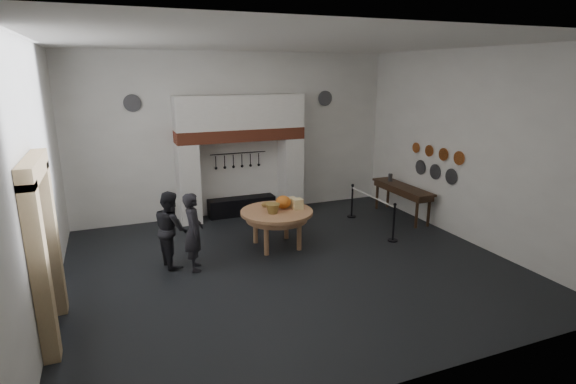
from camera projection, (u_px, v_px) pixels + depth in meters
name	position (u px, v px, depth m)	size (l,w,h in m)	color
floor	(291.00, 265.00, 9.54)	(9.00, 8.00, 0.02)	black
ceiling	(291.00, 42.00, 8.36)	(9.00, 8.00, 0.02)	silver
wall_back	(237.00, 135.00, 12.54)	(9.00, 0.02, 4.50)	white
wall_front	(417.00, 221.00, 5.37)	(9.00, 0.02, 4.50)	white
wall_left	(37.00, 181.00, 7.33)	(0.02, 8.00, 4.50)	white
wall_right	(468.00, 147.00, 10.57)	(0.02, 8.00, 4.50)	white
chimney_pier_left	(188.00, 183.00, 12.00)	(0.55, 0.70, 2.15)	silver
chimney_pier_right	(290.00, 174.00, 13.06)	(0.55, 0.70, 2.15)	silver
hearth_brick_band	(240.00, 134.00, 12.21)	(3.50, 0.72, 0.32)	#9E442B
chimney_hood	(240.00, 112.00, 12.05)	(3.50, 0.70, 0.90)	silver
iron_range	(242.00, 206.00, 12.81)	(1.90, 0.45, 0.50)	black
utensil_rail	(238.00, 153.00, 12.59)	(0.02, 0.02, 1.60)	black
door_recess	(40.00, 260.00, 6.71)	(0.04, 1.10, 2.50)	black
door_jamb_near	(41.00, 275.00, 6.10)	(0.22, 0.30, 2.60)	tan
door_jamb_far	(51.00, 240.00, 7.36)	(0.22, 0.30, 2.60)	tan
door_lintel	(33.00, 168.00, 6.38)	(0.22, 1.70, 0.30)	tan
wall_plaque	(51.00, 205.00, 8.24)	(0.05, 0.34, 0.44)	gold
work_table	(277.00, 212.00, 10.33)	(1.67, 1.67, 0.07)	tan
pumpkin	(283.00, 202.00, 10.44)	(0.36, 0.36, 0.31)	#D0531D
cheese_block_big	(298.00, 204.00, 10.43)	(0.22, 0.22, 0.24)	#EED68E
cheese_block_small	(292.00, 201.00, 10.69)	(0.18, 0.18, 0.20)	#E7C88A
wicker_basket	(273.00, 209.00, 10.11)	(0.32, 0.32, 0.22)	olive
bread_loaf	(268.00, 204.00, 10.58)	(0.31, 0.18, 0.13)	olive
visitor_near	(194.00, 232.00, 9.13)	(0.60, 0.39, 1.64)	black
visitor_far	(171.00, 229.00, 9.35)	(0.78, 0.61, 1.61)	black
side_table	(402.00, 187.00, 12.44)	(0.55, 2.20, 0.06)	#352013
pewter_jug	(390.00, 177.00, 12.94)	(0.12, 0.12, 0.22)	#454549
copper_pan_a	(459.00, 158.00, 10.81)	(0.34, 0.34, 0.03)	#C6662D
copper_pan_b	(443.00, 154.00, 11.30)	(0.32, 0.32, 0.03)	#C6662D
copper_pan_c	(429.00, 151.00, 11.80)	(0.30, 0.30, 0.03)	#C6662D
copper_pan_d	(416.00, 148.00, 12.29)	(0.28, 0.28, 0.03)	#C6662D
pewter_plate_left	(451.00, 177.00, 11.12)	(0.40, 0.40, 0.03)	#4C4C51
pewter_plate_mid	(435.00, 172.00, 11.66)	(0.40, 0.40, 0.03)	#4C4C51
pewter_plate_right	(420.00, 167.00, 12.20)	(0.40, 0.40, 0.03)	#4C4C51
pewter_plate_back_left	(132.00, 103.00, 11.28)	(0.44, 0.44, 0.03)	#4C4C51
pewter_plate_back_right	(325.00, 98.00, 13.22)	(0.44, 0.44, 0.03)	#4C4C51
barrier_post_near	(394.00, 223.00, 10.76)	(0.05, 0.05, 0.90)	black
barrier_post_far	(352.00, 202.00, 12.55)	(0.05, 0.05, 0.90)	black
barrier_rope	(372.00, 197.00, 11.55)	(0.04, 0.04, 2.00)	beige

